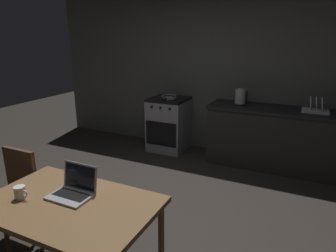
{
  "coord_description": "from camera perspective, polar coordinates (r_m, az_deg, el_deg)",
  "views": [
    {
      "loc": [
        1.53,
        -2.25,
        1.89
      ],
      "look_at": [
        0.03,
        0.89,
        0.84
      ],
      "focal_mm": 32.26,
      "sensor_mm": 36.0,
      "label": 1
    }
  ],
  "objects": [
    {
      "name": "ground_plane",
      "position": [
        3.32,
        -7.49,
        -18.18
      ],
      "size": [
        12.0,
        12.0,
        0.0
      ],
      "primitive_type": "plane",
      "color": "#2D2823"
    },
    {
      "name": "back_wall",
      "position": [
        4.99,
        11.23,
        9.71
      ],
      "size": [
        6.4,
        0.1,
        2.61
      ],
      "primitive_type": "cube",
      "color": "#50524C",
      "rests_on": "ground_plane"
    },
    {
      "name": "kitchen_counter",
      "position": [
        4.68,
        20.75,
        -2.3
      ],
      "size": [
        2.16,
        0.64,
        0.9
      ],
      "color": "#282623",
      "rests_on": "ground_plane"
    },
    {
      "name": "stove_oven",
      "position": [
        5.13,
        0.16,
        0.4
      ],
      "size": [
        0.6,
        0.62,
        0.9
      ],
      "color": "gray",
      "rests_on": "ground_plane"
    },
    {
      "name": "dining_table",
      "position": [
        2.44,
        -18.16,
        -14.97
      ],
      "size": [
        1.29,
        0.82,
        0.71
      ],
      "color": "brown",
      "rests_on": "ground_plane"
    },
    {
      "name": "chair",
      "position": [
        3.18,
        -27.15,
        -10.88
      ],
      "size": [
        0.4,
        0.4,
        0.89
      ],
      "rotation": [
        0.0,
        0.0,
        0.3
      ],
      "color": "#4C331E",
      "rests_on": "ground_plane"
    },
    {
      "name": "laptop",
      "position": [
        2.47,
        -17.46,
        -11.44
      ],
      "size": [
        0.32,
        0.26,
        0.23
      ],
      "rotation": [
        0.0,
        0.0,
        -0.02
      ],
      "color": "#99999E",
      "rests_on": "dining_table"
    },
    {
      "name": "electric_kettle",
      "position": [
        4.63,
        13.52,
        5.34
      ],
      "size": [
        0.19,
        0.16,
        0.25
      ],
      "color": "black",
      "rests_on": "kitchen_counter"
    },
    {
      "name": "frying_pan",
      "position": [
        4.99,
        0.17,
        5.52
      ],
      "size": [
        0.25,
        0.42,
        0.05
      ],
      "color": "gray",
      "rests_on": "stove_oven"
    },
    {
      "name": "coffee_mug",
      "position": [
        2.57,
        -26.15,
        -11.21
      ],
      "size": [
        0.12,
        0.08,
        0.1
      ],
      "color": "silver",
      "rests_on": "dining_table"
    },
    {
      "name": "dish_rack",
      "position": [
        4.55,
        26.12,
        2.98
      ],
      "size": [
        0.34,
        0.26,
        0.21
      ],
      "color": "silver",
      "rests_on": "kitchen_counter"
    }
  ]
}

